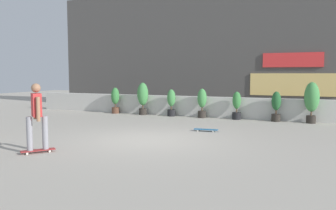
{
  "coord_description": "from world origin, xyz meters",
  "views": [
    {
      "loc": [
        4.37,
        -8.97,
        1.92
      ],
      "look_at": [
        0.0,
        1.5,
        0.9
      ],
      "focal_mm": 36.98,
      "sensor_mm": 36.0,
      "label": 1
    }
  ],
  "objects_px": {
    "potted_plant_0": "(115,99)",
    "potted_plant_6": "(312,99)",
    "potted_plant_2": "(171,102)",
    "potted_plant_5": "(276,105)",
    "skater_far_right": "(37,115)",
    "potted_plant_1": "(143,96)",
    "potted_plant_3": "(202,102)",
    "skateboard_near_camera": "(206,130)",
    "potted_plant_4": "(237,105)"
  },
  "relations": [
    {
      "from": "potted_plant_0",
      "to": "potted_plant_6",
      "type": "bearing_deg",
      "value": 0.0
    },
    {
      "from": "potted_plant_2",
      "to": "potted_plant_5",
      "type": "relative_size",
      "value": 1.01
    },
    {
      "from": "potted_plant_2",
      "to": "skater_far_right",
      "type": "distance_m",
      "value": 8.09
    },
    {
      "from": "potted_plant_0",
      "to": "potted_plant_5",
      "type": "height_order",
      "value": "potted_plant_0"
    },
    {
      "from": "potted_plant_2",
      "to": "potted_plant_5",
      "type": "distance_m",
      "value": 4.58
    },
    {
      "from": "potted_plant_1",
      "to": "potted_plant_3",
      "type": "relative_size",
      "value": 1.18
    },
    {
      "from": "potted_plant_1",
      "to": "skateboard_near_camera",
      "type": "distance_m",
      "value": 5.43
    },
    {
      "from": "potted_plant_4",
      "to": "skater_far_right",
      "type": "height_order",
      "value": "skater_far_right"
    },
    {
      "from": "potted_plant_0",
      "to": "potted_plant_3",
      "type": "relative_size",
      "value": 0.98
    },
    {
      "from": "potted_plant_2",
      "to": "skater_far_right",
      "type": "bearing_deg",
      "value": -91.62
    },
    {
      "from": "potted_plant_1",
      "to": "potted_plant_2",
      "type": "distance_m",
      "value": 1.47
    },
    {
      "from": "potted_plant_1",
      "to": "potted_plant_3",
      "type": "height_order",
      "value": "potted_plant_1"
    },
    {
      "from": "potted_plant_6",
      "to": "potted_plant_2",
      "type": "bearing_deg",
      "value": 180.0
    },
    {
      "from": "potted_plant_0",
      "to": "potted_plant_2",
      "type": "relative_size",
      "value": 1.03
    },
    {
      "from": "potted_plant_0",
      "to": "potted_plant_3",
      "type": "bearing_deg",
      "value": 0.0
    },
    {
      "from": "potted_plant_1",
      "to": "potted_plant_6",
      "type": "relative_size",
      "value": 0.94
    },
    {
      "from": "potted_plant_2",
      "to": "potted_plant_6",
      "type": "bearing_deg",
      "value": 0.0
    },
    {
      "from": "potted_plant_3",
      "to": "potted_plant_5",
      "type": "xyz_separation_m",
      "value": [
        3.13,
        0.0,
        -0.05
      ]
    },
    {
      "from": "potted_plant_0",
      "to": "skater_far_right",
      "type": "xyz_separation_m",
      "value": [
        2.72,
        -8.08,
        0.25
      ]
    },
    {
      "from": "potted_plant_4",
      "to": "potted_plant_6",
      "type": "bearing_deg",
      "value": -0.0
    },
    {
      "from": "potted_plant_6",
      "to": "skateboard_near_camera",
      "type": "height_order",
      "value": "potted_plant_6"
    },
    {
      "from": "potted_plant_5",
      "to": "skater_far_right",
      "type": "relative_size",
      "value": 0.72
    },
    {
      "from": "potted_plant_0",
      "to": "potted_plant_6",
      "type": "distance_m",
      "value": 8.86
    },
    {
      "from": "potted_plant_0",
      "to": "skateboard_near_camera",
      "type": "distance_m",
      "value": 6.62
    },
    {
      "from": "potted_plant_0",
      "to": "potted_plant_2",
      "type": "bearing_deg",
      "value": 0.0
    },
    {
      "from": "potted_plant_1",
      "to": "potted_plant_2",
      "type": "height_order",
      "value": "potted_plant_1"
    },
    {
      "from": "potted_plant_3",
      "to": "potted_plant_4",
      "type": "xyz_separation_m",
      "value": [
        1.53,
        0.0,
        -0.09
      ]
    },
    {
      "from": "potted_plant_6",
      "to": "potted_plant_5",
      "type": "bearing_deg",
      "value": 180.0
    },
    {
      "from": "potted_plant_5",
      "to": "skater_far_right",
      "type": "bearing_deg",
      "value": -120.76
    },
    {
      "from": "potted_plant_2",
      "to": "potted_plant_3",
      "type": "relative_size",
      "value": 0.96
    },
    {
      "from": "skateboard_near_camera",
      "to": "potted_plant_3",
      "type": "bearing_deg",
      "value": 109.18
    },
    {
      "from": "potted_plant_4",
      "to": "potted_plant_3",
      "type": "bearing_deg",
      "value": -180.0
    },
    {
      "from": "potted_plant_4",
      "to": "skateboard_near_camera",
      "type": "distance_m",
      "value": 3.51
    },
    {
      "from": "potted_plant_3",
      "to": "potted_plant_5",
      "type": "distance_m",
      "value": 3.13
    },
    {
      "from": "potted_plant_1",
      "to": "potted_plant_6",
      "type": "bearing_deg",
      "value": 0.0
    },
    {
      "from": "skater_far_right",
      "to": "skateboard_near_camera",
      "type": "relative_size",
      "value": 2.08
    },
    {
      "from": "skateboard_near_camera",
      "to": "potted_plant_1",
      "type": "bearing_deg",
      "value": 139.95
    },
    {
      "from": "potted_plant_2",
      "to": "skateboard_near_camera",
      "type": "bearing_deg",
      "value": -52.42
    },
    {
      "from": "potted_plant_5",
      "to": "potted_plant_6",
      "type": "bearing_deg",
      "value": 0.0
    },
    {
      "from": "potted_plant_6",
      "to": "potted_plant_0",
      "type": "bearing_deg",
      "value": 180.0
    },
    {
      "from": "potted_plant_5",
      "to": "skater_far_right",
      "type": "height_order",
      "value": "skater_far_right"
    },
    {
      "from": "potted_plant_0",
      "to": "potted_plant_5",
      "type": "distance_m",
      "value": 7.53
    },
    {
      "from": "potted_plant_2",
      "to": "potted_plant_1",
      "type": "bearing_deg",
      "value": 180.0
    },
    {
      "from": "potted_plant_2",
      "to": "potted_plant_4",
      "type": "relative_size",
      "value": 1.04
    },
    {
      "from": "potted_plant_1",
      "to": "potted_plant_0",
      "type": "bearing_deg",
      "value": 180.0
    },
    {
      "from": "potted_plant_2",
      "to": "skateboard_near_camera",
      "type": "xyz_separation_m",
      "value": [
        2.66,
        -3.45,
        -0.6
      ]
    },
    {
      "from": "skateboard_near_camera",
      "to": "potted_plant_5",
      "type": "bearing_deg",
      "value": 60.88
    },
    {
      "from": "potted_plant_5",
      "to": "skateboard_near_camera",
      "type": "distance_m",
      "value": 4.0
    },
    {
      "from": "skateboard_near_camera",
      "to": "potted_plant_2",
      "type": "bearing_deg",
      "value": 127.58
    },
    {
      "from": "skater_far_right",
      "to": "skateboard_near_camera",
      "type": "distance_m",
      "value": 5.53
    }
  ]
}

